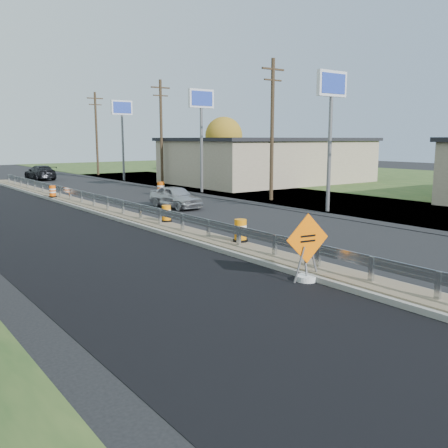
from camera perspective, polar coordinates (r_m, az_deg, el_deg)
ground at (r=20.41m, az=-1.79°, el=-2.09°), size 140.00×140.00×0.00m
grass_verge_far at (r=49.27m, az=20.85°, el=4.24°), size 40.00×120.00×0.03m
milled_overlay at (r=27.64m, az=-21.51°, el=0.36°), size 7.20×120.00×0.01m
median at (r=27.24m, az=-11.45°, el=0.94°), size 1.60×55.00×0.23m
guardrail at (r=28.06m, az=-12.36°, el=2.43°), size 0.10×46.15×0.72m
retail_building_near at (r=48.77m, az=5.09°, el=7.31°), size 18.50×12.50×4.27m
pylon_sign_south at (r=29.35m, az=12.17°, el=14.00°), size 2.20×0.30×7.90m
pylon_sign_mid at (r=39.18m, az=-2.62°, el=13.08°), size 2.20×0.30×7.90m
pylon_sign_north at (r=51.36m, az=-11.59°, el=12.09°), size 2.20×0.30×7.90m
utility_pole_smid at (r=34.21m, az=5.52°, el=10.95°), size 1.90×0.26×9.40m
utility_pole_nmid at (r=46.45m, az=-7.18°, el=10.58°), size 1.90×0.26×9.40m
utility_pole_north at (r=59.96m, az=-14.37°, el=10.15°), size 1.90×0.26×9.40m
tree_far_yellow at (r=62.76m, az=-0.03°, el=10.05°), size 4.62×4.62×6.86m
caution_sign at (r=14.96m, az=9.44°, el=-4.57°), size 1.46×0.62×2.04m
barrel_median_near at (r=19.37m, az=1.89°, el=-0.79°), size 0.59×0.59×0.87m
barrel_median_mid at (r=24.21m, az=-6.60°, el=1.18°), size 0.54×0.54×0.79m
barrel_median_far at (r=36.17m, az=-19.01°, el=3.53°), size 0.54×0.54×0.79m
barrel_shoulder_mid at (r=37.70m, az=-7.22°, el=4.01°), size 0.68×0.68×0.99m
car_silver at (r=30.58m, az=-5.55°, el=3.11°), size 1.88×4.09×1.36m
car_dark_far at (r=54.95m, az=-20.26°, el=5.54°), size 2.15×5.12×1.48m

